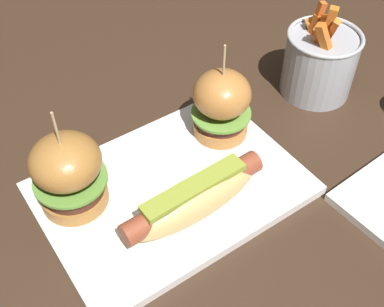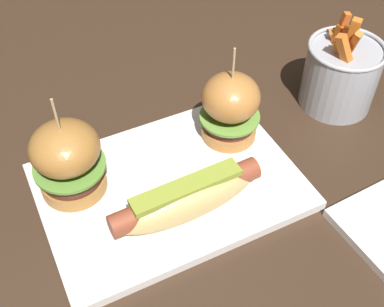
# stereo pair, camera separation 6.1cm
# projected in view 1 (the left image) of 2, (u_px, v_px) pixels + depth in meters

# --- Properties ---
(ground_plane) EXTENTS (3.00, 3.00, 0.00)m
(ground_plane) POSITION_uv_depth(u_px,v_px,m) (171.00, 192.00, 0.64)
(ground_plane) COLOR #382619
(platter_main) EXTENTS (0.33, 0.23, 0.01)m
(platter_main) POSITION_uv_depth(u_px,v_px,m) (171.00, 189.00, 0.63)
(platter_main) COLOR white
(platter_main) RESTS_ON ground
(hot_dog) EXTENTS (0.19, 0.06, 0.05)m
(hot_dog) POSITION_uv_depth(u_px,v_px,m) (195.00, 197.00, 0.58)
(hot_dog) COLOR tan
(hot_dog) RESTS_ON platter_main
(slider_left) EXTENTS (0.09, 0.09, 0.15)m
(slider_left) POSITION_uv_depth(u_px,v_px,m) (68.00, 173.00, 0.57)
(slider_left) COLOR #AA7134
(slider_left) RESTS_ON platter_main
(slider_right) EXTENTS (0.08, 0.08, 0.15)m
(slider_right) POSITION_uv_depth(u_px,v_px,m) (222.00, 104.00, 0.66)
(slider_right) COLOR #BC7739
(slider_right) RESTS_ON platter_main
(fries_bucket) EXTENTS (0.11, 0.11, 0.15)m
(fries_bucket) POSITION_uv_depth(u_px,v_px,m) (320.00, 62.00, 0.75)
(fries_bucket) COLOR #A8AAB2
(fries_bucket) RESTS_ON ground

